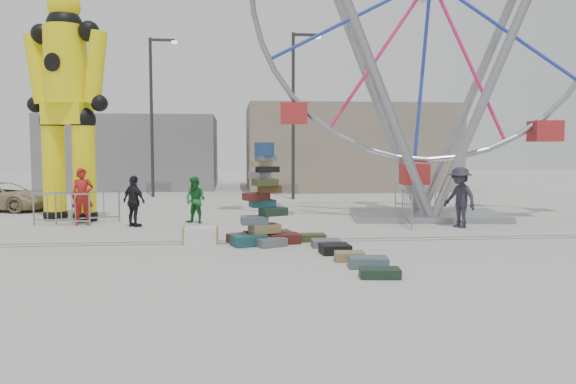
{
  "coord_description": "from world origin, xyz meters",
  "views": [
    {
      "loc": [
        0.07,
        -14.13,
        2.54
      ],
      "look_at": [
        1.6,
        1.35,
        1.29
      ],
      "focal_mm": 35.0,
      "sensor_mm": 36.0,
      "label": 1
    }
  ],
  "objects": [
    {
      "name": "track_line_near",
      "position": [
        0.0,
        0.6,
        0.0
      ],
      "size": [
        40.0,
        0.04,
        0.01
      ],
      "primitive_type": "cube",
      "color": "#47443F",
      "rests_on": "ground"
    },
    {
      "name": "parked_suv",
      "position": [
        -9.1,
        9.21,
        0.57
      ],
      "size": [
        4.45,
        2.95,
        1.13
      ],
      "primitive_type": "imported",
      "rotation": [
        0.0,
        0.0,
        1.29
      ],
      "color": "tan",
      "rests_on": "ground"
    },
    {
      "name": "pedestrian_grey",
      "position": [
        7.19,
        2.84,
        0.96
      ],
      "size": [
        1.14,
        1.42,
        1.91
      ],
      "primitive_type": "imported",
      "rotation": [
        0.0,
        0.0,
        -1.17
      ],
      "color": "#24232F",
      "rests_on": "ground"
    },
    {
      "name": "track_line_far",
      "position": [
        0.0,
        1.0,
        0.0
      ],
      "size": [
        40.0,
        0.04,
        0.01
      ],
      "primitive_type": "cube",
      "color": "#47443F",
      "rests_on": "ground"
    },
    {
      "name": "pedestrian_black",
      "position": [
        -3.06,
        3.99,
        0.82
      ],
      "size": [
        0.99,
        0.93,
        1.64
      ],
      "primitive_type": "imported",
      "rotation": [
        0.0,
        0.0,
        2.43
      ],
      "color": "black",
      "rests_on": "ground"
    },
    {
      "name": "row_case_1",
      "position": [
        2.43,
        -0.16,
        0.1
      ],
      "size": [
        0.73,
        0.58,
        0.19
      ],
      "primitive_type": "cube",
      "rotation": [
        0.0,
        0.0,
        -0.02
      ],
      "color": "slate",
      "rests_on": "ground"
    },
    {
      "name": "row_case_0",
      "position": [
        2.2,
        0.73,
        0.1
      ],
      "size": [
        0.71,
        0.47,
        0.2
      ],
      "primitive_type": "cube",
      "rotation": [
        0.0,
        0.0,
        0.03
      ],
      "color": "#3B4321",
      "rests_on": "ground"
    },
    {
      "name": "pedestrian_green",
      "position": [
        -1.17,
        4.62,
        0.78
      ],
      "size": [
        0.95,
        0.89,
        1.56
      ],
      "primitive_type": "imported",
      "rotation": [
        0.0,
        0.0,
        -0.52
      ],
      "color": "#1A6927",
      "rests_on": "ground"
    },
    {
      "name": "barricade_dummy_c",
      "position": [
        -4.74,
        4.99,
        0.55
      ],
      "size": [
        1.93,
        0.71,
        1.1
      ],
      "primitive_type": null,
      "rotation": [
        0.0,
        0.0,
        0.31
      ],
      "color": "gray",
      "rests_on": "ground"
    },
    {
      "name": "barricade_wheel_back",
      "position": [
        7.43,
        7.96,
        0.55
      ],
      "size": [
        1.19,
        1.72,
        1.1
      ],
      "primitive_type": null,
      "rotation": [
        0.0,
        0.0,
        -0.98
      ],
      "color": "gray",
      "rests_on": "ground"
    },
    {
      "name": "ferris_wheel",
      "position": [
        6.96,
        5.22,
        7.27
      ],
      "size": [
        12.66,
        3.77,
        14.77
      ],
      "rotation": [
        0.0,
        0.0,
        -0.13
      ],
      "color": "gray",
      "rests_on": "ground"
    },
    {
      "name": "crash_test_dummy",
      "position": [
        -5.53,
        5.77,
        4.24
      ],
      "size": [
        3.16,
        1.61,
        8.04
      ],
      "rotation": [
        0.0,
        0.0,
        -0.35
      ],
      "color": "black",
      "rests_on": "ground"
    },
    {
      "name": "ground",
      "position": [
        0.0,
        0.0,
        0.0
      ],
      "size": [
        90.0,
        90.0,
        0.0
      ],
      "primitive_type": "plane",
      "color": "#9E9E99",
      "rests_on": "ground"
    },
    {
      "name": "row_case_3",
      "position": [
        2.65,
        -1.97,
        0.1
      ],
      "size": [
        0.68,
        0.5,
        0.21
      ],
      "primitive_type": "cube",
      "rotation": [
        0.0,
        0.0,
        -0.08
      ],
      "color": "#9B7D4F",
      "rests_on": "ground"
    },
    {
      "name": "lamp_post_right",
      "position": [
        3.09,
        13.0,
        4.48
      ],
      "size": [
        1.41,
        0.25,
        8.0
      ],
      "color": "#2D2D30",
      "rests_on": "ground"
    },
    {
      "name": "barricade_wheel_front",
      "position": [
        5.69,
        3.49,
        0.55
      ],
      "size": [
        0.41,
        1.99,
        1.1
      ],
      "primitive_type": null,
      "rotation": [
        0.0,
        0.0,
        1.41
      ],
      "color": "gray",
      "rests_on": "ground"
    },
    {
      "name": "suitcase_tower",
      "position": [
        0.87,
        0.55,
        0.74
      ],
      "size": [
        1.98,
        1.72,
        2.66
      ],
      "rotation": [
        0.0,
        0.0,
        0.28
      ],
      "color": "#1C4A54",
      "rests_on": "ground"
    },
    {
      "name": "lamp_post_left",
      "position": [
        -3.91,
        15.0,
        4.48
      ],
      "size": [
        1.41,
        0.25,
        8.0
      ],
      "color": "#2D2D30",
      "rests_on": "ground"
    },
    {
      "name": "pedestrian_red",
      "position": [
        -4.81,
        4.64,
        0.93
      ],
      "size": [
        0.77,
        0.61,
        1.86
      ],
      "primitive_type": "imported",
      "rotation": [
        0.0,
        0.0,
        0.26
      ],
      "color": "#A21B17",
      "rests_on": "ground"
    },
    {
      "name": "building_right",
      "position": [
        7.0,
        20.0,
        2.5
      ],
      "size": [
        12.0,
        8.0,
        5.0
      ],
      "primitive_type": "cube",
      "color": "gray",
      "rests_on": "ground"
    },
    {
      "name": "row_case_2",
      "position": [
        2.49,
        -1.09,
        0.11
      ],
      "size": [
        0.74,
        0.64,
        0.23
      ],
      "primitive_type": "cube",
      "rotation": [
        0.0,
        0.0,
        0.07
      ],
      "color": "black",
      "rests_on": "ground"
    },
    {
      "name": "steamer_trunk",
      "position": [
        -0.79,
        0.65,
        0.21
      ],
      "size": [
        0.92,
        0.53,
        0.43
      ],
      "primitive_type": "cube",
      "rotation": [
        0.0,
        0.0,
        -0.0
      ],
      "color": "silver",
      "rests_on": "ground"
    },
    {
      "name": "row_case_5",
      "position": [
        2.91,
        -3.62,
        0.1
      ],
      "size": [
        0.82,
        0.52,
        0.19
      ],
      "primitive_type": "cube",
      "rotation": [
        0.0,
        0.0,
        -0.12
      ],
      "color": "#1C3223",
      "rests_on": "ground"
    },
    {
      "name": "barricade_dummy_b",
      "position": [
        -5.43,
        4.42,
        0.55
      ],
      "size": [
        1.94,
        0.68,
        1.1
      ],
      "primitive_type": null,
      "rotation": [
        0.0,
        0.0,
        -0.3
      ],
      "color": "gray",
      "rests_on": "ground"
    },
    {
      "name": "row_case_4",
      "position": [
        2.91,
        -2.68,
        0.11
      ],
      "size": [
        0.87,
        0.6,
        0.23
      ],
      "primitive_type": "cube",
      "rotation": [
        0.0,
        0.0,
        -0.11
      ],
      "color": "slate",
      "rests_on": "ground"
    },
    {
      "name": "building_left",
      "position": [
        -6.0,
        22.0,
        2.2
      ],
      "size": [
        10.0,
        8.0,
        4.4
      ],
      "primitive_type": "cube",
      "color": "gray",
      "rests_on": "ground"
    }
  ]
}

